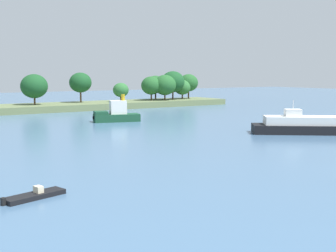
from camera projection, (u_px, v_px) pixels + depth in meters
treeline_island at (129, 94)px, 121.92m from camera, size 66.56×14.36×9.95m
white_riverboat at (306, 125)px, 67.49m from camera, size 15.51×13.37×5.17m
small_motorboat at (34, 195)px, 32.41m from camera, size 4.96×2.52×0.86m
tugboat at (116, 114)px, 84.44m from camera, size 9.30×5.68×5.26m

